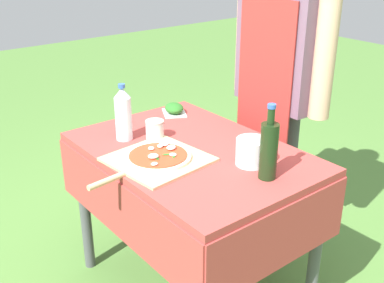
{
  "coord_description": "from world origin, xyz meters",
  "views": [
    {
      "loc": [
        1.55,
        -1.23,
        1.7
      ],
      "look_at": [
        0.0,
        0.0,
        0.83
      ],
      "focal_mm": 45.0,
      "sensor_mm": 36.0,
      "label": 1
    }
  ],
  "objects_px": {
    "oil_bottle": "(269,149)",
    "mixing_tub": "(252,152)",
    "person_cook": "(279,75)",
    "prep_table": "(192,173)",
    "sauce_jar": "(155,131)",
    "water_bottle": "(123,114)",
    "herb_container": "(174,109)",
    "pizza_on_peel": "(157,159)"
  },
  "relations": [
    {
      "from": "oil_bottle",
      "to": "mixing_tub",
      "type": "xyz_separation_m",
      "value": [
        -0.13,
        0.04,
        -0.07
      ]
    },
    {
      "from": "mixing_tub",
      "to": "person_cook",
      "type": "bearing_deg",
      "value": 122.36
    },
    {
      "from": "prep_table",
      "to": "sauce_jar",
      "type": "xyz_separation_m",
      "value": [
        -0.21,
        -0.06,
        0.16
      ]
    },
    {
      "from": "water_bottle",
      "to": "herb_container",
      "type": "bearing_deg",
      "value": 108.71
    },
    {
      "from": "herb_container",
      "to": "sauce_jar",
      "type": "distance_m",
      "value": 0.35
    },
    {
      "from": "oil_bottle",
      "to": "water_bottle",
      "type": "height_order",
      "value": "oil_bottle"
    },
    {
      "from": "herb_container",
      "to": "mixing_tub",
      "type": "xyz_separation_m",
      "value": [
        0.69,
        -0.11,
        0.03
      ]
    },
    {
      "from": "pizza_on_peel",
      "to": "herb_container",
      "type": "xyz_separation_m",
      "value": [
        -0.43,
        0.41,
        0.01
      ]
    },
    {
      "from": "person_cook",
      "to": "oil_bottle",
      "type": "relative_size",
      "value": 5.54
    },
    {
      "from": "oil_bottle",
      "to": "sauce_jar",
      "type": "distance_m",
      "value": 0.63
    },
    {
      "from": "prep_table",
      "to": "pizza_on_peel",
      "type": "height_order",
      "value": "pizza_on_peel"
    },
    {
      "from": "sauce_jar",
      "to": "pizza_on_peel",
      "type": "bearing_deg",
      "value": -32.16
    },
    {
      "from": "person_cook",
      "to": "oil_bottle",
      "type": "distance_m",
      "value": 0.71
    },
    {
      "from": "herb_container",
      "to": "sauce_jar",
      "type": "bearing_deg",
      "value": -51.74
    },
    {
      "from": "oil_bottle",
      "to": "prep_table",
      "type": "bearing_deg",
      "value": -170.24
    },
    {
      "from": "water_bottle",
      "to": "herb_container",
      "type": "height_order",
      "value": "water_bottle"
    },
    {
      "from": "pizza_on_peel",
      "to": "oil_bottle",
      "type": "bearing_deg",
      "value": 27.41
    },
    {
      "from": "herb_container",
      "to": "water_bottle",
      "type": "bearing_deg",
      "value": -71.29
    },
    {
      "from": "pizza_on_peel",
      "to": "mixing_tub",
      "type": "distance_m",
      "value": 0.4
    },
    {
      "from": "prep_table",
      "to": "pizza_on_peel",
      "type": "xyz_separation_m",
      "value": [
        0.01,
        -0.19,
        0.13
      ]
    },
    {
      "from": "person_cook",
      "to": "herb_container",
      "type": "bearing_deg",
      "value": 49.51
    },
    {
      "from": "person_cook",
      "to": "water_bottle",
      "type": "relative_size",
      "value": 6.37
    },
    {
      "from": "herb_container",
      "to": "mixing_tub",
      "type": "relative_size",
      "value": 1.41
    },
    {
      "from": "water_bottle",
      "to": "person_cook",
      "type": "bearing_deg",
      "value": 73.01
    },
    {
      "from": "oil_bottle",
      "to": "mixing_tub",
      "type": "height_order",
      "value": "oil_bottle"
    },
    {
      "from": "herb_container",
      "to": "mixing_tub",
      "type": "bearing_deg",
      "value": -9.01
    },
    {
      "from": "person_cook",
      "to": "pizza_on_peel",
      "type": "height_order",
      "value": "person_cook"
    },
    {
      "from": "oil_bottle",
      "to": "sauce_jar",
      "type": "height_order",
      "value": "oil_bottle"
    },
    {
      "from": "person_cook",
      "to": "mixing_tub",
      "type": "distance_m",
      "value": 0.63
    },
    {
      "from": "oil_bottle",
      "to": "mixing_tub",
      "type": "bearing_deg",
      "value": 163.53
    },
    {
      "from": "mixing_tub",
      "to": "herb_container",
      "type": "bearing_deg",
      "value": 170.99
    },
    {
      "from": "prep_table",
      "to": "person_cook",
      "type": "xyz_separation_m",
      "value": [
        -0.05,
        0.61,
        0.35
      ]
    },
    {
      "from": "pizza_on_peel",
      "to": "prep_table",
      "type": "bearing_deg",
      "value": 85.45
    },
    {
      "from": "water_bottle",
      "to": "sauce_jar",
      "type": "bearing_deg",
      "value": 55.04
    },
    {
      "from": "herb_container",
      "to": "person_cook",
      "type": "bearing_deg",
      "value": 46.83
    },
    {
      "from": "water_bottle",
      "to": "herb_container",
      "type": "xyz_separation_m",
      "value": [
        -0.13,
        0.39,
        -0.1
      ]
    },
    {
      "from": "oil_bottle",
      "to": "herb_container",
      "type": "xyz_separation_m",
      "value": [
        -0.82,
        0.15,
        -0.1
      ]
    },
    {
      "from": "prep_table",
      "to": "oil_bottle",
      "type": "height_order",
      "value": "oil_bottle"
    },
    {
      "from": "oil_bottle",
      "to": "herb_container",
      "type": "distance_m",
      "value": 0.84
    },
    {
      "from": "pizza_on_peel",
      "to": "herb_container",
      "type": "bearing_deg",
      "value": 130.46
    },
    {
      "from": "oil_bottle",
      "to": "sauce_jar",
      "type": "xyz_separation_m",
      "value": [
        -0.61,
        -0.12,
        -0.08
      ]
    },
    {
      "from": "prep_table",
      "to": "herb_container",
      "type": "height_order",
      "value": "herb_container"
    }
  ]
}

